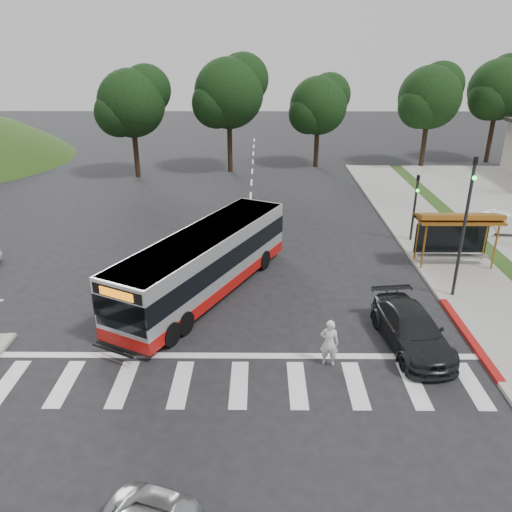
{
  "coord_description": "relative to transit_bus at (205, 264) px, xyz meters",
  "views": [
    {
      "loc": [
        0.69,
        -19.01,
        10.79
      ],
      "look_at": [
        0.53,
        2.49,
        1.6
      ],
      "focal_mm": 35.0,
      "sensor_mm": 36.0,
      "label": 1
    }
  ],
  "objects": [
    {
      "name": "tree_north_a",
      "position": [
        -0.13,
        24.25,
        5.44
      ],
      "size": [
        6.6,
        6.15,
        10.17
      ],
      "color": "black",
      "rests_on": "ground"
    },
    {
      "name": "bus_shelter",
      "position": [
        12.59,
        3.28,
        0.87
      ],
      "size": [
        4.2,
        1.6,
        2.86
      ],
      "color": "#935818",
      "rests_on": "sidewalk_east"
    },
    {
      "name": "parked_car_1",
      "position": [
        17.56,
        7.87,
        -0.71
      ],
      "size": [
        4.16,
        1.67,
        1.34
      ],
      "primitive_type": "imported",
      "rotation": [
        0.0,
        0.0,
        1.51
      ],
      "color": "silver",
      "rests_on": "parking_lot"
    },
    {
      "name": "tree_north_c",
      "position": [
        -8.13,
        22.24,
        4.81
      ],
      "size": [
        6.16,
        5.74,
        9.3
      ],
      "color": "black",
      "rests_on": "ground"
    },
    {
      "name": "pedestrian",
      "position": [
        4.99,
        -5.62,
        -0.56
      ],
      "size": [
        0.75,
        0.58,
        1.84
      ],
      "primitive_type": "imported",
      "rotation": [
        0.0,
        0.0,
        2.91
      ],
      "color": "silver",
      "rests_on": "ground"
    },
    {
      "name": "tree_north_b",
      "position": [
        7.86,
        26.24,
        4.18
      ],
      "size": [
        5.72,
        5.33,
        8.43
      ],
      "color": "black",
      "rests_on": "ground"
    },
    {
      "name": "crosswalk_ladder",
      "position": [
        1.79,
        -6.82,
        -1.47
      ],
      "size": [
        18.0,
        2.6,
        0.01
      ],
      "primitive_type": "cube",
      "color": "silver",
      "rests_on": "ground"
    },
    {
      "name": "sidewalk_east",
      "position": [
        12.79,
        6.18,
        -1.42
      ],
      "size": [
        4.0,
        40.0,
        0.12
      ],
      "primitive_type": "cube",
      "color": "gray",
      "rests_on": "ground"
    },
    {
      "name": "dark_sedan",
      "position": [
        8.31,
        -4.37,
        -0.76
      ],
      "size": [
        2.58,
        5.16,
        1.44
      ],
      "primitive_type": "imported",
      "rotation": [
        0.0,
        0.0,
        0.12
      ],
      "color": "black",
      "rests_on": "ground"
    },
    {
      "name": "traffic_signal_ne_tall",
      "position": [
        11.39,
        -0.33,
        2.4
      ],
      "size": [
        0.18,
        0.37,
        6.5
      ],
      "color": "black",
      "rests_on": "ground"
    },
    {
      "name": "curb_east_red",
      "position": [
        10.79,
        -3.82,
        -1.4
      ],
      "size": [
        0.32,
        6.0,
        0.15
      ],
      "primitive_type": "cube",
      "color": "maroon",
      "rests_on": "ground"
    },
    {
      "name": "tree_ne_a",
      "position": [
        17.87,
        26.24,
        4.91
      ],
      "size": [
        6.16,
        5.74,
        9.3
      ],
      "color": "black",
      "rests_on": "parking_lot"
    },
    {
      "name": "tree_ne_b",
      "position": [
        24.87,
        28.24,
        5.44
      ],
      "size": [
        6.16,
        5.74,
        10.02
      ],
      "color": "black",
      "rests_on": "ground"
    },
    {
      "name": "transit_bus",
      "position": [
        0.0,
        0.0,
        0.0
      ],
      "size": [
        7.4,
        11.34,
        2.96
      ],
      "primitive_type": null,
      "rotation": [
        0.0,
        0.0,
        -0.47
      ],
      "color": "#A7A9AB",
      "rests_on": "ground"
    },
    {
      "name": "ground",
      "position": [
        1.79,
        -1.82,
        -1.48
      ],
      "size": [
        140.0,
        140.0,
        0.0
      ],
      "primitive_type": "plane",
      "color": "black",
      "rests_on": "ground"
    },
    {
      "name": "traffic_signal_ne_short",
      "position": [
        11.39,
        6.67,
        1.0
      ],
      "size": [
        0.18,
        0.37,
        4.0
      ],
      "color": "black",
      "rests_on": "ground"
    },
    {
      "name": "curb_east",
      "position": [
        10.79,
        6.18,
        -1.4
      ],
      "size": [
        0.3,
        40.0,
        0.15
      ],
      "primitive_type": "cube",
      "color": "#9E9991",
      "rests_on": "ground"
    }
  ]
}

